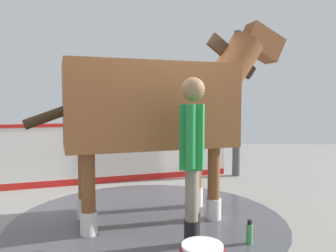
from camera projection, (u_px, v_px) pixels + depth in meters
name	position (u px, v px, depth m)	size (l,w,h in m)	color
ground_plane	(132.00, 217.00, 4.41)	(16.00, 16.00, 0.02)	gray
wet_patch	(149.00, 218.00, 4.33)	(3.55, 3.55, 0.00)	#4C4C54
barrier_wall	(119.00, 154.00, 6.32)	(4.20, 1.75, 1.15)	white
roof_post_near	(237.00, 104.00, 6.78)	(0.16, 0.16, 2.99)	#4C4C51
horse	(158.00, 106.00, 4.26)	(3.32, 1.75, 2.65)	brown
handler	(193.00, 150.00, 3.33)	(0.26, 0.70, 1.78)	black
bottle_spray	(249.00, 233.00, 3.54)	(0.07, 0.07, 0.26)	#4CA559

